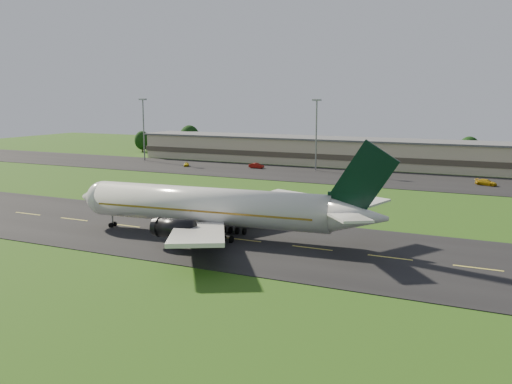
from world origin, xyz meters
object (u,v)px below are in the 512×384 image
at_px(airliner, 214,207).
at_px(service_vehicle_d, 486,182).
at_px(light_mast_west, 143,122).
at_px(light_mast_centre, 316,126).
at_px(service_vehicle_c, 371,174).
at_px(service_vehicle_a, 186,164).
at_px(terminal, 338,152).
at_px(service_vehicle_b, 256,166).

distance_m(airliner, service_vehicle_d, 79.26).
xyz_separation_m(light_mast_west, light_mast_centre, (60.00, 0.00, 0.00)).
distance_m(service_vehicle_c, service_vehicle_d, 29.03).
relative_size(airliner, service_vehicle_a, 14.93).
bearing_deg(service_vehicle_c, service_vehicle_a, -139.69).
relative_size(light_mast_west, service_vehicle_a, 5.92).
distance_m(light_mast_centre, service_vehicle_d, 48.45).
relative_size(airliner, terminal, 0.35).
bearing_deg(airliner, light_mast_centre, 93.47).
relative_size(terminal, light_mast_centre, 7.13).
bearing_deg(service_vehicle_d, airliner, 174.67).
bearing_deg(airliner, service_vehicle_a, 120.04).
height_order(service_vehicle_a, service_vehicle_b, service_vehicle_b).
distance_m(light_mast_west, light_mast_centre, 60.00).
distance_m(light_mast_west, service_vehicle_a, 25.56).
xyz_separation_m(service_vehicle_a, service_vehicle_c, (56.16, 2.46, 0.13)).
height_order(terminal, service_vehicle_d, terminal).
bearing_deg(service_vehicle_a, service_vehicle_b, -14.10).
xyz_separation_m(light_mast_west, service_vehicle_c, (77.35, -5.23, -11.92)).
relative_size(light_mast_west, service_vehicle_c, 3.94).
xyz_separation_m(light_mast_west, service_vehicle_b, (42.46, -2.73, -11.88)).
bearing_deg(service_vehicle_b, terminal, -41.87).
bearing_deg(airliner, service_vehicle_b, 105.87).
bearing_deg(airliner, service_vehicle_c, 80.84).
relative_size(airliner, light_mast_centre, 2.52).
bearing_deg(service_vehicle_c, airliner, -56.24).
relative_size(light_mast_west, light_mast_centre, 1.00).
bearing_deg(terminal, light_mast_centre, -94.95).
xyz_separation_m(light_mast_centre, service_vehicle_a, (-38.81, -7.69, -12.05)).
xyz_separation_m(airliner, service_vehicle_b, (-29.62, 77.20, -3.81)).
bearing_deg(light_mast_centre, light_mast_west, 180.00).
xyz_separation_m(terminal, light_mast_west, (-61.40, -16.18, 8.75)).
xyz_separation_m(light_mast_centre, service_vehicle_c, (17.35, -5.23, -11.92)).
xyz_separation_m(light_mast_centre, service_vehicle_d, (46.19, -8.49, -11.90)).
height_order(service_vehicle_b, service_vehicle_d, service_vehicle_b).
xyz_separation_m(terminal, light_mast_centre, (-1.40, -16.18, 8.75)).
height_order(terminal, service_vehicle_b, terminal).
distance_m(terminal, service_vehicle_c, 26.89).
bearing_deg(service_vehicle_a, light_mast_west, 132.80).
distance_m(service_vehicle_b, service_vehicle_d, 64.00).
distance_m(airliner, service_vehicle_b, 82.77).
xyz_separation_m(service_vehicle_a, service_vehicle_d, (85.00, -0.79, 0.15)).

